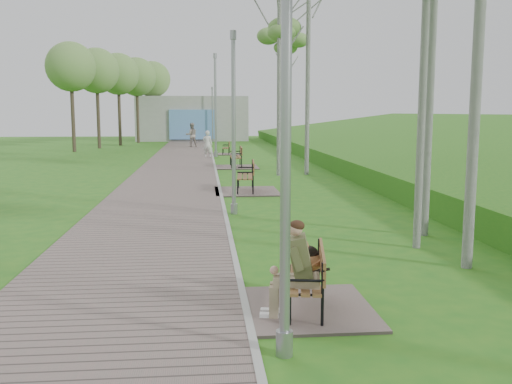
% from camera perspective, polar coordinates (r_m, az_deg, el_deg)
% --- Properties ---
extents(walkway, '(3.50, 67.00, 0.04)m').
position_cam_1_polar(walkway, '(24.12, -8.14, 1.77)').
color(walkway, '#6F6059').
rests_on(walkway, ground).
extents(kerb, '(0.10, 67.00, 0.05)m').
position_cam_1_polar(kerb, '(24.09, -3.98, 1.84)').
color(kerb, '#999993').
rests_on(kerb, ground).
extents(embankment, '(14.00, 70.00, 1.60)m').
position_cam_1_polar(embankment, '(25.84, 23.78, 1.54)').
color(embankment, '#447E1E').
rests_on(embankment, ground).
extents(building_north, '(10.00, 5.20, 4.00)m').
position_cam_1_polar(building_north, '(53.43, -6.36, 7.31)').
color(building_north, '#9E9E99').
rests_on(building_north, ground).
extents(bench_main, '(1.68, 1.87, 1.47)m').
position_cam_1_polar(bench_main, '(7.60, 4.67, -8.87)').
color(bench_main, '#6F6059').
rests_on(bench_main, ground).
extents(bench_second, '(2.06, 2.29, 1.27)m').
position_cam_1_polar(bench_second, '(18.70, -1.06, 0.73)').
color(bench_second, '#6F6059').
rests_on(bench_second, ground).
extents(bench_third, '(2.00, 2.22, 1.23)m').
position_cam_1_polar(bench_third, '(26.98, -2.02, 2.95)').
color(bench_third, '#6F6059').
rests_on(bench_third, ground).
extents(bench_far, '(1.61, 1.79, 0.99)m').
position_cam_1_polar(bench_far, '(35.28, -3.01, 4.06)').
color(bench_far, '#6F6059').
rests_on(bench_far, ground).
extents(lamp_post_near, '(0.19, 0.19, 4.84)m').
position_cam_1_polar(lamp_post_near, '(5.87, 3.00, 4.56)').
color(lamp_post_near, gray).
rests_on(lamp_post_near, ground).
extents(lamp_post_second, '(0.18, 0.18, 4.61)m').
position_cam_1_polar(lamp_post_second, '(14.49, -2.25, 6.20)').
color(lamp_post_second, gray).
rests_on(lamp_post_second, ground).
extents(lamp_post_third, '(0.23, 0.23, 5.93)m').
position_cam_1_polar(lamp_post_third, '(33.33, -4.07, 8.27)').
color(lamp_post_third, gray).
rests_on(lamp_post_third, ground).
extents(lamp_post_far, '(0.18, 0.18, 4.76)m').
position_cam_1_polar(lamp_post_far, '(50.40, -4.38, 7.56)').
color(lamp_post_far, gray).
rests_on(lamp_post_far, ground).
extents(pedestrian_near, '(0.62, 0.46, 1.55)m').
position_cam_1_polar(pedestrian_near, '(32.97, -4.88, 4.80)').
color(pedestrian_near, silver).
rests_on(pedestrian_near, ground).
extents(pedestrian_far, '(1.00, 0.85, 1.80)m').
position_cam_1_polar(pedestrian_far, '(42.75, -6.46, 5.68)').
color(pedestrian_far, gray).
rests_on(pedestrian_far, ground).
extents(birch_far_c, '(2.35, 2.35, 7.87)m').
position_cam_1_polar(birch_far_c, '(37.93, 2.76, 13.41)').
color(birch_far_c, silver).
rests_on(birch_far_c, ground).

